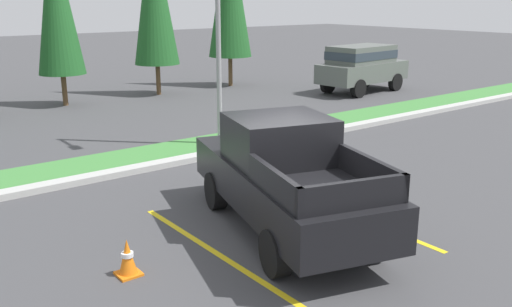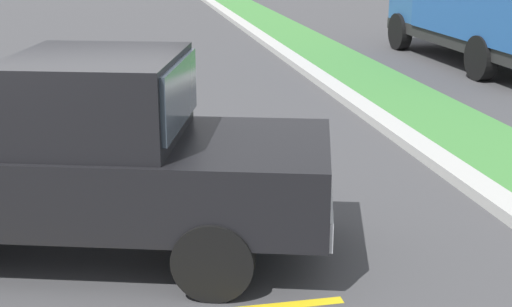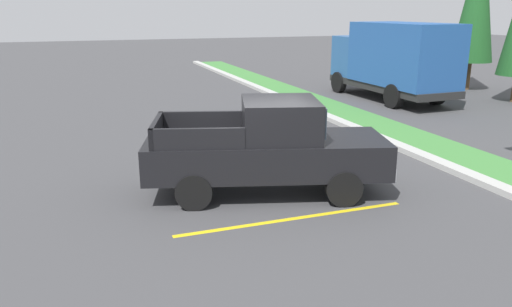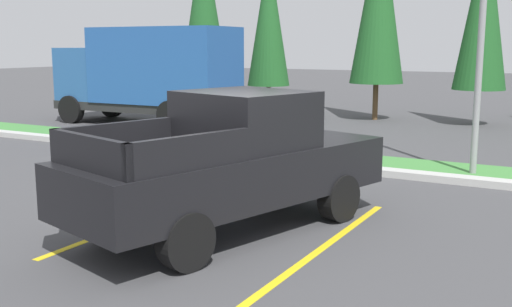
# 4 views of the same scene
# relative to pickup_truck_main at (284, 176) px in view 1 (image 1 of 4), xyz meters

# --- Properties ---
(ground_plane) EXTENTS (120.00, 120.00, 0.00)m
(ground_plane) POSITION_rel_pickup_truck_main_xyz_m (-0.02, -0.05, -1.04)
(ground_plane) COLOR #424244
(parking_line_near) EXTENTS (0.12, 4.80, 0.01)m
(parking_line_near) POSITION_rel_pickup_truck_main_xyz_m (-1.56, -0.05, -1.04)
(parking_line_near) COLOR yellow
(parking_line_near) RESTS_ON ground
(parking_line_far) EXTENTS (0.12, 4.80, 0.01)m
(parking_line_far) POSITION_rel_pickup_truck_main_xyz_m (1.54, -0.05, -1.04)
(parking_line_far) COLOR yellow
(parking_line_far) RESTS_ON ground
(curb_strip) EXTENTS (56.00, 0.40, 0.15)m
(curb_strip) POSITION_rel_pickup_truck_main_xyz_m (-0.02, 4.95, -0.97)
(curb_strip) COLOR #B2B2AD
(curb_strip) RESTS_ON ground
(grass_median) EXTENTS (56.00, 1.80, 0.06)m
(grass_median) POSITION_rel_pickup_truck_main_xyz_m (-0.02, 6.05, -1.01)
(grass_median) COLOR #42843D
(grass_median) RESTS_ON ground
(pickup_truck_main) EXTENTS (3.27, 5.54, 2.10)m
(pickup_truck_main) POSITION_rel_pickup_truck_main_xyz_m (0.00, 0.00, 0.00)
(pickup_truck_main) COLOR black
(pickup_truck_main) RESTS_ON ground
(suv_distant) EXTENTS (4.76, 2.30, 2.10)m
(suv_distant) POSITION_rel_pickup_truck_main_xyz_m (12.96, 9.88, 0.20)
(suv_distant) COLOR black
(suv_distant) RESTS_ON ground
(traffic_cone) EXTENTS (0.36, 0.36, 0.60)m
(traffic_cone) POSITION_rel_pickup_truck_main_xyz_m (-3.08, 0.10, -0.75)
(traffic_cone) COLOR orange
(traffic_cone) RESTS_ON ground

